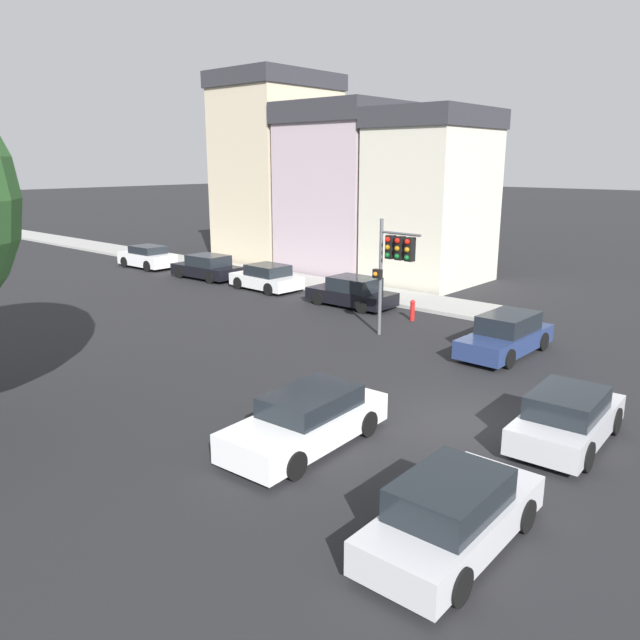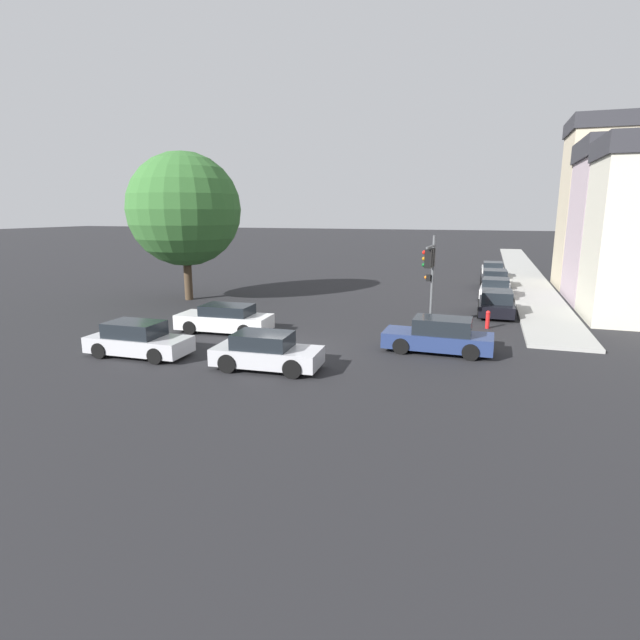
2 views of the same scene
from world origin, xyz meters
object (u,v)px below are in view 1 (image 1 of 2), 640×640
Objects in this scene: crossing_car_1 at (307,420)px; parked_car_0 at (352,293)px; traffic_signal at (394,256)px; crossing_car_3 at (567,418)px; parked_car_3 at (147,257)px; fire_hydrant at (412,309)px; parked_car_2 at (207,267)px; parked_car_1 at (267,278)px; crossing_car_0 at (452,514)px; crossing_car_2 at (506,336)px.

parked_car_0 is at bearing -148.82° from crossing_car_1.
crossing_car_3 is (-4.96, -8.69, -2.62)m from traffic_signal.
parked_car_3 reaches higher than fire_hydrant.
parked_car_2 reaches higher than crossing_car_3.
traffic_signal reaches higher than parked_car_0.
traffic_signal is 6.31m from parked_car_0.
fire_hydrant is at bearing -161.19° from crossing_car_1.
parked_car_0 reaches higher than parked_car_1.
crossing_car_0 is (-10.67, -8.75, -2.61)m from traffic_signal.
traffic_signal reaches higher than fire_hydrant.
crossing_car_2 reaches higher than fire_hydrant.
crossing_car_2 is 1.11× the size of parked_car_1.
parked_car_0 reaches higher than crossing_car_3.
parked_car_3 is at bearing 89.11° from fire_hydrant.
parked_car_0 is (3.36, 4.66, -2.61)m from traffic_signal.
parked_car_3 is at bearing -0.65° from parked_car_2.
crossing_car_1 is at bearing -158.05° from fire_hydrant.
parked_car_0 is 10.97m from parked_car_2.
crossing_car_0 is 16.69m from fire_hydrant.
traffic_signal is 14.05m from crossing_car_0.
parked_car_2 is (3.36, 15.62, -2.61)m from traffic_signal.
crossing_car_0 is at bearing 21.60° from crossing_car_2.
crossing_car_3 is (-5.94, -4.38, -0.03)m from crossing_car_2.
crossing_car_0 is at bearing 154.28° from parked_car_3.
parked_car_2 reaches higher than crossing_car_1.
parked_car_2 is (-0.02, 5.04, 0.02)m from parked_car_1.
crossing_car_2 is 1.09× the size of crossing_car_3.
crossing_car_2 is 9.28m from parked_car_0.
crossing_car_2 is at bearing 19.55° from crossing_car_0.
crossing_car_2 is 20.07m from parked_car_2.
traffic_signal reaches higher than parked_car_1.
crossing_car_2 is 1.01× the size of parked_car_2.
fire_hydrant is (-0.44, -3.71, -0.18)m from parked_car_0.
parked_car_1 is (12.68, 14.56, -0.01)m from crossing_car_1.
crossing_car_3 is 25.70m from parked_car_2.
crossing_car_2 is at bearing 175.06° from crossing_car_1.
traffic_signal reaches higher than crossing_car_3.
crossing_car_3 reaches higher than crossing_car_1.
fire_hydrant is at bearing 172.97° from parked_car_0.
parked_car_3 is 20.69m from fire_hydrant.
crossing_car_2 is (10.28, -0.32, 0.03)m from crossing_car_1.
parked_car_1 is at bearing -0.46° from parked_car_0.
parked_car_2 is at bearing 58.75° from crossing_car_0.
crossing_car_3 is 31.41m from parked_car_3.
parked_car_1 is at bearing 52.67° from crossing_car_0.
crossing_car_1 is 15.33m from parked_car_0.
traffic_signal reaches higher than parked_car_3.
crossing_car_2 reaches higher than parked_car_0.
crossing_car_0 is 1.03× the size of parked_car_3.
parked_car_2 reaches higher than fire_hydrant.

